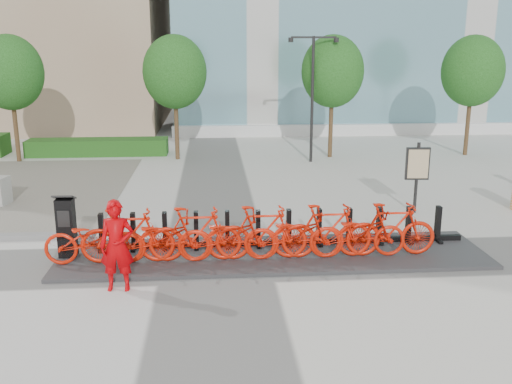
{
  "coord_description": "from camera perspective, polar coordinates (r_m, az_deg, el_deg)",
  "views": [
    {
      "loc": [
        -0.03,
        -11.79,
        4.62
      ],
      "look_at": [
        1.0,
        1.5,
        1.2
      ],
      "focal_mm": 40.0,
      "sensor_mm": 36.0,
      "label": 1
    }
  ],
  "objects": [
    {
      "name": "worker_red",
      "position": [
        11.31,
        -13.73,
        -5.25
      ],
      "size": [
        0.67,
        0.44,
        1.8
      ],
      "primitive_type": "imported",
      "rotation": [
        0.0,
        0.0,
        -0.02
      ],
      "color": "#B80005",
      "rests_on": "ground"
    },
    {
      "name": "bike_2",
      "position": [
        12.45,
        -9.43,
        -4.52
      ],
      "size": [
        2.08,
        0.73,
        1.09
      ],
      "primitive_type": "imported",
      "rotation": [
        0.0,
        0.0,
        1.57
      ],
      "color": "red",
      "rests_on": "dock_pad"
    },
    {
      "name": "bike_5",
      "position": [
        12.43,
        0.55,
        -4.07
      ],
      "size": [
        2.02,
        0.57,
        1.21
      ],
      "primitive_type": "imported",
      "rotation": [
        0.0,
        0.0,
        1.57
      ],
      "color": "red",
      "rests_on": "dock_pad"
    },
    {
      "name": "map_sign",
      "position": [
        16.61,
        15.84,
        2.45
      ],
      "size": [
        0.67,
        0.16,
        2.03
      ],
      "rotation": [
        0.0,
        0.0,
        -0.08
      ],
      "color": "black",
      "rests_on": "ground"
    },
    {
      "name": "bike_4",
      "position": [
        12.41,
        -2.77,
        -4.41
      ],
      "size": [
        2.08,
        0.73,
        1.09
      ],
      "primitive_type": "imported",
      "rotation": [
        0.0,
        0.0,
        1.57
      ],
      "color": "red",
      "rests_on": "dock_pad"
    },
    {
      "name": "hedge_b",
      "position": [
        25.84,
        -15.51,
        4.36
      ],
      "size": [
        6.0,
        1.2,
        0.7
      ],
      "primitive_type": "cube",
      "color": "#1D4918",
      "rests_on": "ground"
    },
    {
      "name": "tree_2",
      "position": [
        24.34,
        7.66,
        11.84
      ],
      "size": [
        2.6,
        2.6,
        5.1
      ],
      "color": "brown",
      "rests_on": "ground"
    },
    {
      "name": "bike_1",
      "position": [
        12.52,
        -12.73,
        -4.29
      ],
      "size": [
        2.02,
        0.57,
        1.21
      ],
      "primitive_type": "imported",
      "rotation": [
        0.0,
        0.0,
        1.57
      ],
      "color": "red",
      "rests_on": "dock_pad"
    },
    {
      "name": "bike_6",
      "position": [
        12.53,
        3.85,
        -4.24
      ],
      "size": [
        2.08,
        0.73,
        1.09
      ],
      "primitive_type": "imported",
      "rotation": [
        0.0,
        0.0,
        1.57
      ],
      "color": "red",
      "rests_on": "dock_pad"
    },
    {
      "name": "bike_8",
      "position": [
        12.81,
        10.25,
        -4.02
      ],
      "size": [
        2.08,
        0.73,
        1.09
      ],
      "primitive_type": "imported",
      "rotation": [
        0.0,
        0.0,
        1.57
      ],
      "color": "red",
      "rests_on": "dock_pad"
    },
    {
      "name": "kiosk",
      "position": [
        13.24,
        -18.43,
        -3.29
      ],
      "size": [
        0.46,
        0.39,
        1.44
      ],
      "rotation": [
        0.0,
        0.0,
        -0.04
      ],
      "color": "black",
      "rests_on": "dock_pad"
    },
    {
      "name": "tree_3",
      "position": [
        26.24,
        20.84,
        11.23
      ],
      "size": [
        2.6,
        2.6,
        5.1
      ],
      "color": "brown",
      "rests_on": "ground"
    },
    {
      "name": "dock_pad",
      "position": [
        13.0,
        1.74,
        -6.25
      ],
      "size": [
        9.6,
        2.4,
        0.08
      ],
      "primitive_type": "cube",
      "color": "#343436",
      "rests_on": "ground"
    },
    {
      "name": "tree_0",
      "position": [
        25.11,
        -23.38,
        10.89
      ],
      "size": [
        2.6,
        2.6,
        5.1
      ],
      "color": "brown",
      "rests_on": "ground"
    },
    {
      "name": "bike_3",
      "position": [
        12.39,
        -6.11,
        -4.21
      ],
      "size": [
        2.02,
        0.57,
        1.21
      ],
      "primitive_type": "imported",
      "rotation": [
        0.0,
        0.0,
        1.57
      ],
      "color": "red",
      "rests_on": "dock_pad"
    },
    {
      "name": "streetlamp",
      "position": [
        23.19,
        5.68,
        10.65
      ],
      "size": [
        2.0,
        0.2,
        5.0
      ],
      "color": "black",
      "rests_on": "ground"
    },
    {
      "name": "tree_1",
      "position": [
        23.86,
        -8.14,
        11.78
      ],
      "size": [
        2.6,
        2.6,
        5.1
      ],
      "color": "brown",
      "rests_on": "ground"
    },
    {
      "name": "ground",
      "position": [
        12.67,
        -4.02,
        -7.05
      ],
      "size": [
        120.0,
        120.0,
        0.0
      ],
      "primitive_type": "plane",
      "color": "beige"
    },
    {
      "name": "bike_0",
      "position": [
        12.67,
        -15.95,
        -4.57
      ],
      "size": [
        2.08,
        0.73,
        1.09
      ],
      "primitive_type": "imported",
      "rotation": [
        0.0,
        0.0,
        1.57
      ],
      "color": "red",
      "rests_on": "dock_pad"
    },
    {
      "name": "bike_9",
      "position": [
        12.99,
        13.34,
        -3.65
      ],
      "size": [
        2.02,
        0.57,
        1.21
      ],
      "primitive_type": "imported",
      "rotation": [
        0.0,
        0.0,
        1.57
      ],
      "color": "red",
      "rests_on": "dock_pad"
    },
    {
      "name": "bike_7",
      "position": [
        12.63,
        7.09,
        -3.88
      ],
      "size": [
        2.02,
        0.57,
        1.21
      ],
      "primitive_type": "imported",
      "rotation": [
        0.0,
        0.0,
        1.57
      ],
      "color": "red",
      "rests_on": "dock_pad"
    },
    {
      "name": "dock_rail_posts",
      "position": [
        13.3,
        1.79,
        -3.65
      ],
      "size": [
        8.02,
        0.5,
        0.85
      ],
      "primitive_type": null,
      "color": "black",
      "rests_on": "dock_pad"
    }
  ]
}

